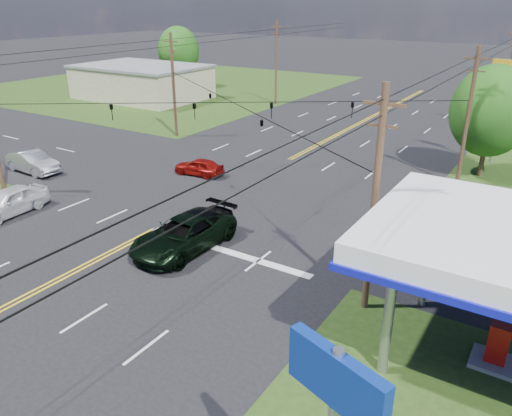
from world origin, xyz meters
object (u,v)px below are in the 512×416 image
Objects in this scene: pole_nw at (173,84)px; pole_ne at (468,117)px; retail_nw at (142,83)px; pole_se at (375,201)px; pole_right_far at (508,78)px; pickup_white at (9,201)px; suv_black at (189,232)px; tree_right_a at (491,111)px; tree_far_l at (179,51)px; pickup_dkgreen at (183,235)px; pole_left_far at (276,62)px; sedan_silver at (32,162)px.

pole_nw and pole_ne have the same top height.
pole_se is (43.00, -31.00, 2.92)m from retail_nw.
retail_nw is 53.09m from pole_se.
pole_ne is at bearing -16.82° from retail_nw.
pole_right_far is 45.05m from pickup_white.
pole_ne is 0.95× the size of pole_right_far.
pole_ne is at bearing -90.00° from pole_right_far.
pole_ne reaches higher than suv_black.
pole_right_far is 1.69× the size of suv_black.
tree_far_l is (-46.00, 20.00, 0.33)m from tree_right_a.
pole_ne reaches higher than tree_right_a.
tree_far_l is 1.40× the size of pickup_dkgreen.
pole_left_far is 39.47m from pickup_white.
pole_se is 1.52× the size of pickup_dkgreen.
tree_right_a is at bearing -57.73° from sedan_silver.
suv_black is 18.34m from sedan_silver.
pole_nw is (-26.00, 18.00, 0.00)m from pole_se.
pole_se is 45.22m from pole_left_far.
tree_right_a is 1.38× the size of suv_black.
retail_nw is at bearing -172.06° from pole_right_far.
pickup_dkgreen is at bearing -86.85° from suv_black.
pole_nw is 20.83m from pickup_white.
retail_nw is 21.60m from pole_nw.
retail_nw is at bearing 140.37° from suv_black.
pole_left_far is (17.00, 6.00, 3.17)m from retail_nw.
pole_nw reaches higher than tree_far_l.
pole_nw is at bearing -6.62° from sedan_silver.
pole_ne is at bearing -36.16° from pole_left_far.
pole_se is 60.88m from tree_far_l.
pickup_dkgreen reaches higher than suv_black.
pickup_dkgreen is at bearing 6.18° from pickup_white.
suv_black is (-10.00, -36.55, -4.31)m from pole_right_far.
suv_black is at bearing -98.77° from sedan_silver.
pole_left_far is 1.15× the size of tree_far_l.
pickup_dkgreen is (16.00, -18.00, -4.05)m from pole_nw.
pole_left_far is 19.42m from tree_far_l.
pole_left_far is 33.60m from sedan_silver.
pickup_dkgreen is 0.45m from suv_black.
pole_right_far is 1.15× the size of tree_far_l.
pickup_white is at bearing -168.47° from pickup_dkgreen.
pickup_white is at bearing -57.63° from retail_nw.
tree_right_a is 32.84m from pickup_white.
pole_se is at bearing -54.90° from pole_left_far.
sedan_silver is (-28.05, -14.26, -4.10)m from pole_ne.
pole_ne is 1.92× the size of sedan_silver.
pickup_dkgreen is at bearing 179.98° from pole_se.
pole_se reaches higher than tree_right_a.
pole_right_far is at bearing 77.85° from suv_black.
pole_se is 1.00× the size of pole_ne.
retail_nw is 43.53m from pole_right_far.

